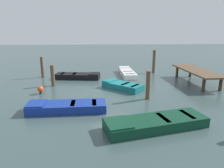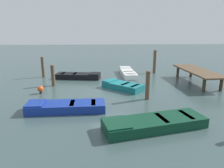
{
  "view_description": "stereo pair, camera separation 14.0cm",
  "coord_description": "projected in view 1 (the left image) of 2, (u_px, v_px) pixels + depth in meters",
  "views": [
    {
      "loc": [
        12.81,
        -0.8,
        3.78
      ],
      "look_at": [
        0.0,
        0.0,
        0.35
      ],
      "focal_mm": 33.1,
      "sensor_mm": 36.0,
      "label": 1
    },
    {
      "loc": [
        12.82,
        -0.66,
        3.78
      ],
      "look_at": [
        0.0,
        0.0,
        0.35
      ],
      "focal_mm": 33.1,
      "sensor_mm": 36.0,
      "label": 2
    }
  ],
  "objects": [
    {
      "name": "ground_plane",
      "position": [
        112.0,
        89.0,
        13.38
      ],
      "size": [
        80.0,
        80.0,
        0.0
      ],
      "primitive_type": "plane",
      "color": "#384C4C"
    },
    {
      "name": "dock_segment",
      "position": [
        197.0,
        72.0,
        14.73
      ],
      "size": [
        5.08,
        1.85,
        0.95
      ],
      "rotation": [
        0.0,
        0.0,
        0.05
      ],
      "color": "brown",
      "rests_on": "ground_plane"
    },
    {
      "name": "rowboat_teal",
      "position": [
        122.0,
        86.0,
        13.37
      ],
      "size": [
        2.61,
        2.73,
        0.46
      ],
      "rotation": [
        0.0,
        0.0,
        3.99
      ],
      "color": "#14666B",
      "rests_on": "ground_plane"
    },
    {
      "name": "rowboat_dark_green",
      "position": [
        155.0,
        123.0,
        8.1
      ],
      "size": [
        2.15,
        4.25,
        0.46
      ],
      "rotation": [
        0.0,
        0.0,
        4.94
      ],
      "color": "#0C3823",
      "rests_on": "ground_plane"
    },
    {
      "name": "rowboat_white",
      "position": [
        127.0,
        73.0,
        17.39
      ],
      "size": [
        3.71,
        1.17,
        0.46
      ],
      "rotation": [
        0.0,
        0.0,
        3.18
      ],
      "color": "silver",
      "rests_on": "ground_plane"
    },
    {
      "name": "rowboat_black",
      "position": [
        78.0,
        76.0,
        16.2
      ],
      "size": [
        1.61,
        3.55,
        0.46
      ],
      "rotation": [
        0.0,
        0.0,
        1.42
      ],
      "color": "black",
      "rests_on": "ground_plane"
    },
    {
      "name": "rowboat_blue",
      "position": [
        67.0,
        107.0,
        9.77
      ],
      "size": [
        1.25,
        3.68,
        0.46
      ],
      "rotation": [
        0.0,
        0.0,
        4.74
      ],
      "color": "navy",
      "rests_on": "ground_plane"
    },
    {
      "name": "mooring_piling_far_right",
      "position": [
        148.0,
        85.0,
        11.31
      ],
      "size": [
        0.25,
        0.25,
        1.59
      ],
      "primitive_type": "cylinder",
      "color": "brown",
      "rests_on": "ground_plane"
    },
    {
      "name": "mooring_piling_near_right",
      "position": [
        53.0,
        76.0,
        13.99
      ],
      "size": [
        0.26,
        0.26,
        1.43
      ],
      "primitive_type": "cylinder",
      "color": "brown",
      "rests_on": "ground_plane"
    },
    {
      "name": "mooring_piling_mid_left",
      "position": [
        154.0,
        62.0,
        18.09
      ],
      "size": [
        0.26,
        0.26,
        2.01
      ],
      "primitive_type": "cylinder",
      "color": "brown",
      "rests_on": "ground_plane"
    },
    {
      "name": "mooring_piling_near_left",
      "position": [
        42.0,
        67.0,
        16.46
      ],
      "size": [
        0.23,
        0.23,
        1.65
      ],
      "primitive_type": "cylinder",
      "color": "brown",
      "rests_on": "ground_plane"
    },
    {
      "name": "marker_buoy",
      "position": [
        40.0,
        89.0,
        12.36
      ],
      "size": [
        0.36,
        0.36,
        0.48
      ],
      "color": "#262626",
      "rests_on": "ground_plane"
    }
  ]
}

